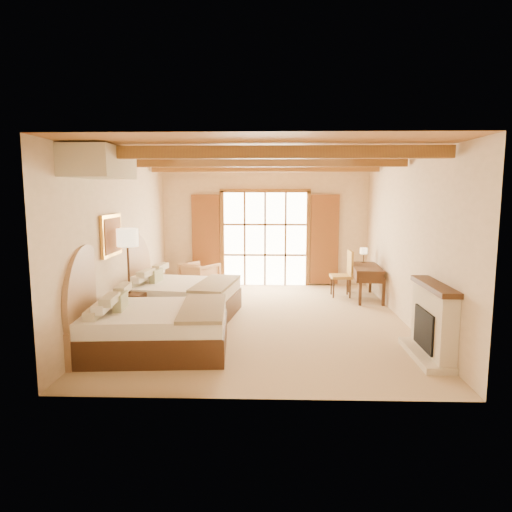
{
  "coord_description": "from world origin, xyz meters",
  "views": [
    {
      "loc": [
        0.12,
        -8.79,
        2.53
      ],
      "look_at": [
        -0.15,
        0.2,
        1.25
      ],
      "focal_mm": 32.0,
      "sensor_mm": 36.0,
      "label": 1
    }
  ],
  "objects_px": {
    "bed_far": "(172,293)",
    "nightstand": "(132,309)",
    "bed_near": "(144,323)",
    "armchair": "(200,277)",
    "desk": "(366,281)"
  },
  "relations": [
    {
      "from": "bed_far",
      "to": "nightstand",
      "type": "relative_size",
      "value": 3.83
    },
    {
      "from": "nightstand",
      "to": "armchair",
      "type": "height_order",
      "value": "armchair"
    },
    {
      "from": "bed_far",
      "to": "armchair",
      "type": "distance_m",
      "value": 2.31
    },
    {
      "from": "bed_far",
      "to": "nightstand",
      "type": "bearing_deg",
      "value": -118.47
    },
    {
      "from": "desk",
      "to": "armchair",
      "type": "bearing_deg",
      "value": 173.37
    },
    {
      "from": "nightstand",
      "to": "desk",
      "type": "distance_m",
      "value": 5.42
    },
    {
      "from": "bed_near",
      "to": "nightstand",
      "type": "distance_m",
      "value": 1.5
    },
    {
      "from": "bed_near",
      "to": "bed_far",
      "type": "relative_size",
      "value": 0.96
    },
    {
      "from": "nightstand",
      "to": "desk",
      "type": "relative_size",
      "value": 0.43
    },
    {
      "from": "bed_far",
      "to": "nightstand",
      "type": "distance_m",
      "value": 1.01
    },
    {
      "from": "bed_near",
      "to": "bed_far",
      "type": "distance_m",
      "value": 2.16
    },
    {
      "from": "bed_near",
      "to": "bed_far",
      "type": "height_order",
      "value": "bed_near"
    },
    {
      "from": "armchair",
      "to": "nightstand",
      "type": "bearing_deg",
      "value": 109.84
    },
    {
      "from": "armchair",
      "to": "desk",
      "type": "relative_size",
      "value": 0.54
    },
    {
      "from": "nightstand",
      "to": "bed_near",
      "type": "bearing_deg",
      "value": -56.52
    }
  ]
}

